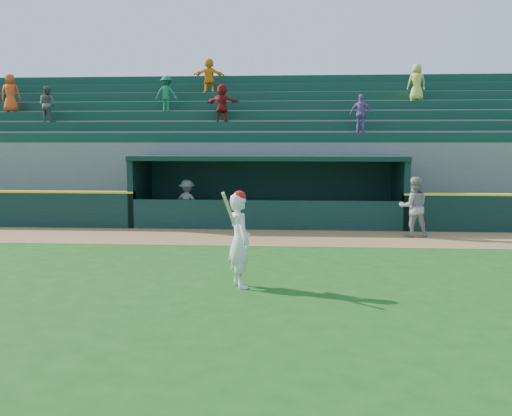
{
  "coord_description": "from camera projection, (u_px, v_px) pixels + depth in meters",
  "views": [
    {
      "loc": [
        0.99,
        -12.39,
        2.92
      ],
      "look_at": [
        0.0,
        1.6,
        1.3
      ],
      "focal_mm": 40.0,
      "sensor_mm": 36.0,
      "label": 1
    }
  ],
  "objects": [
    {
      "name": "ground",
      "position": [
        251.0,
        274.0,
        12.68
      ],
      "size": [
        120.0,
        120.0,
        0.0
      ],
      "primitive_type": "plane",
      "color": "#194D13",
      "rests_on": "ground"
    },
    {
      "name": "warning_track",
      "position": [
        264.0,
        237.0,
        17.54
      ],
      "size": [
        40.0,
        3.0,
        0.01
      ],
      "primitive_type": "cube",
      "color": "olive",
      "rests_on": "ground"
    },
    {
      "name": "dugout_player_front",
      "position": [
        414.0,
        207.0,
        17.6
      ],
      "size": [
        0.94,
        0.75,
        1.87
      ],
      "primitive_type": "imported",
      "rotation": [
        0.0,
        0.0,
        3.19
      ],
      "color": "#979792",
      "rests_on": "ground"
    },
    {
      "name": "dugout_player_inside",
      "position": [
        188.0,
        202.0,
        20.12
      ],
      "size": [
        1.16,
        0.84,
        1.62
      ],
      "primitive_type": "imported",
      "rotation": [
        0.0,
        0.0,
        2.89
      ],
      "color": "gray",
      "rests_on": "ground"
    },
    {
      "name": "dugout",
      "position": [
        269.0,
        186.0,
        20.46
      ],
      "size": [
        9.4,
        2.8,
        2.46
      ],
      "color": "slate",
      "rests_on": "ground"
    },
    {
      "name": "stands",
      "position": [
        273.0,
        154.0,
        24.86
      ],
      "size": [
        34.5,
        6.25,
        6.57
      ],
      "color": "slate",
      "rests_on": "ground"
    },
    {
      "name": "batter_at_plate",
      "position": [
        239.0,
        239.0,
        11.46
      ],
      "size": [
        0.71,
        0.87,
        1.98
      ],
      "color": "white",
      "rests_on": "ground"
    }
  ]
}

